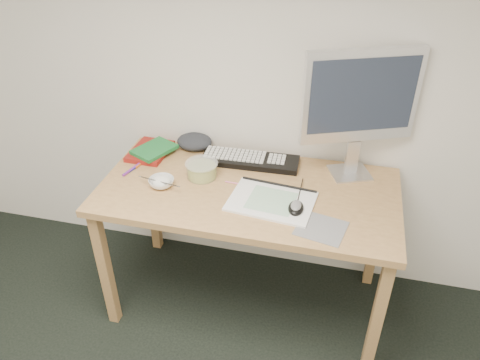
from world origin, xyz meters
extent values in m
plane|color=white|center=(0.00, 1.80, 1.30)|extent=(3.60, 0.00, 3.60)
cube|color=tan|center=(-0.35, 1.13, 0.36)|extent=(0.05, 0.05, 0.71)
cube|color=tan|center=(0.95, 1.13, 0.36)|extent=(0.05, 0.05, 0.71)
cube|color=tan|center=(-0.35, 1.73, 0.36)|extent=(0.05, 0.05, 0.71)
cube|color=tan|center=(0.95, 1.73, 0.36)|extent=(0.05, 0.05, 0.71)
cube|color=tan|center=(0.30, 1.43, 0.73)|extent=(1.40, 0.70, 0.03)
cube|color=slate|center=(0.66, 1.22, 0.75)|extent=(0.23, 0.22, 0.00)
cube|color=white|center=(0.43, 1.35, 0.76)|extent=(0.40, 0.31, 0.01)
cube|color=black|center=(0.26, 1.66, 0.76)|extent=(0.50, 0.17, 0.03)
cube|color=silver|center=(0.76, 1.68, 0.75)|extent=(0.24, 0.22, 0.01)
cube|color=silver|center=(0.76, 1.68, 0.84)|extent=(0.07, 0.04, 0.18)
cube|color=silver|center=(0.76, 1.68, 1.16)|extent=(0.51, 0.24, 0.43)
cube|color=black|center=(0.76, 1.68, 1.17)|extent=(0.45, 0.19, 0.34)
ellipsoid|color=black|center=(0.54, 1.31, 0.78)|extent=(0.07, 0.11, 0.04)
imported|color=silver|center=(-0.10, 1.36, 0.77)|extent=(0.15, 0.15, 0.04)
cylinder|color=silver|center=(-0.10, 1.33, 0.79)|extent=(0.21, 0.05, 0.02)
cylinder|color=#EED554|center=(0.06, 1.48, 0.79)|extent=(0.16, 0.16, 0.08)
cube|color=maroon|center=(-0.27, 1.63, 0.76)|extent=(0.19, 0.25, 0.02)
cube|color=#1B6C30|center=(-0.24, 1.62, 0.78)|extent=(0.23, 0.25, 0.02)
ellipsoid|color=#23272A|center=(-0.06, 1.74, 0.78)|extent=(0.16, 0.14, 0.07)
cylinder|color=pink|center=(0.26, 1.45, 0.75)|extent=(0.16, 0.02, 0.01)
cylinder|color=#A87D59|center=(0.38, 1.42, 0.75)|extent=(0.16, 0.09, 0.01)
cylinder|color=black|center=(0.40, 1.45, 0.75)|extent=(0.17, 0.01, 0.01)
cylinder|color=navy|center=(-0.29, 1.48, 0.76)|extent=(0.05, 0.12, 0.01)
cylinder|color=#C55B17|center=(-0.27, 1.53, 0.76)|extent=(0.04, 0.12, 0.01)
cylinder|color=#6F2791|center=(-0.29, 1.45, 0.76)|extent=(0.05, 0.14, 0.01)
camera|label=1|loc=(0.69, -0.34, 2.00)|focal=35.00mm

